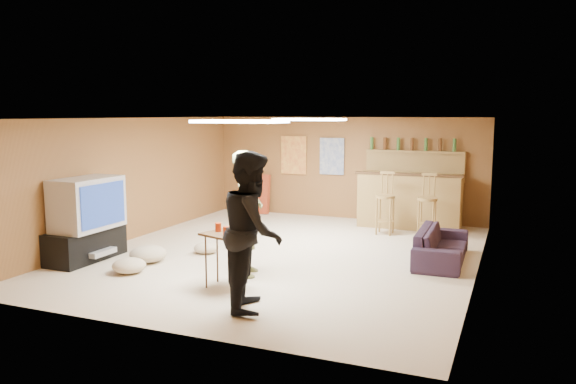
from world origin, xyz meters
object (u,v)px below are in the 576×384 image
at_px(tv_body, 87,204).
at_px(person_olive, 248,213).
at_px(sofa, 442,245).
at_px(tray_table, 225,260).
at_px(person_black, 253,231).
at_px(bar_counter, 410,201).

bearing_deg(tv_body, person_olive, 5.25).
distance_m(person_olive, sofa, 3.09).
relative_size(sofa, tray_table, 2.45).
bearing_deg(person_black, person_olive, 8.32).
height_order(person_black, tray_table, person_black).
distance_m(tv_body, sofa, 5.51).
xyz_separation_m(bar_counter, tray_table, (-1.55, -4.83, -0.19)).
height_order(bar_counter, tray_table, bar_counter).
bearing_deg(person_black, tray_table, 29.47).
relative_size(tv_body, person_black, 0.59).
distance_m(tv_body, bar_counter, 6.09).
height_order(person_olive, sofa, person_olive).
height_order(tv_body, bar_counter, tv_body).
distance_m(tv_body, tray_table, 2.69).
distance_m(person_black, sofa, 3.54).
bearing_deg(bar_counter, sofa, -68.91).
bearing_deg(person_black, bar_counter, -29.45).
relative_size(person_black, tray_table, 2.57).
relative_size(tv_body, sofa, 0.62).
distance_m(bar_counter, person_olive, 4.48).
relative_size(person_black, sofa, 1.05).
distance_m(bar_counter, person_black, 5.49).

